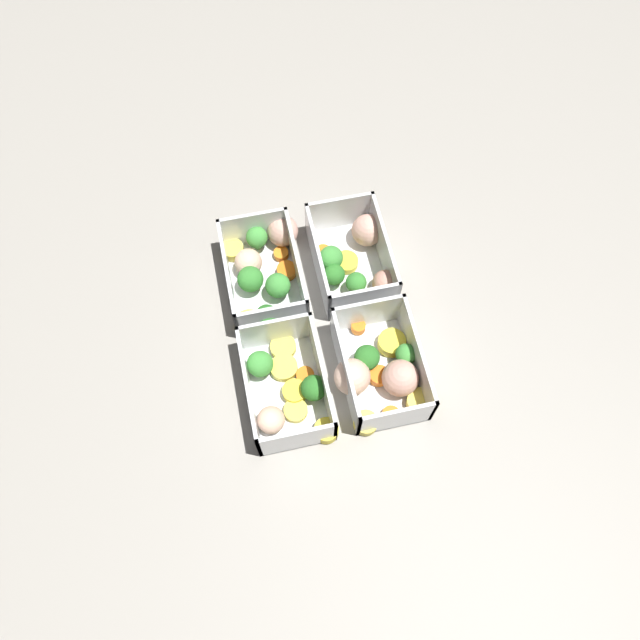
{
  "coord_description": "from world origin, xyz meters",
  "views": [
    {
      "loc": [
        -0.36,
        0.08,
        0.81
      ],
      "look_at": [
        0.0,
        0.0,
        0.02
      ],
      "focal_mm": 35.0,
      "sensor_mm": 36.0,
      "label": 1
    }
  ],
  "objects_px": {
    "container_far_left": "(287,388)",
    "container_far_right": "(264,269)",
    "container_near_right": "(355,259)",
    "container_near_left": "(380,371)"
  },
  "relations": [
    {
      "from": "container_far_left",
      "to": "container_far_right",
      "type": "height_order",
      "value": "same"
    },
    {
      "from": "container_near_right",
      "to": "container_far_left",
      "type": "height_order",
      "value": "same"
    },
    {
      "from": "container_near_left",
      "to": "container_far_left",
      "type": "bearing_deg",
      "value": 87.83
    },
    {
      "from": "container_near_left",
      "to": "container_far_right",
      "type": "distance_m",
      "value": 0.23
    },
    {
      "from": "container_near_left",
      "to": "container_far_right",
      "type": "xyz_separation_m",
      "value": [
        0.19,
        0.12,
        0.0
      ]
    },
    {
      "from": "container_near_left",
      "to": "container_far_right",
      "type": "bearing_deg",
      "value": 33.66
    },
    {
      "from": "container_near_right",
      "to": "container_far_right",
      "type": "height_order",
      "value": "same"
    },
    {
      "from": "container_far_right",
      "to": "container_near_left",
      "type": "bearing_deg",
      "value": -146.34
    },
    {
      "from": "container_near_left",
      "to": "container_far_right",
      "type": "height_order",
      "value": "same"
    },
    {
      "from": "container_near_right",
      "to": "container_far_right",
      "type": "distance_m",
      "value": 0.13
    }
  ]
}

